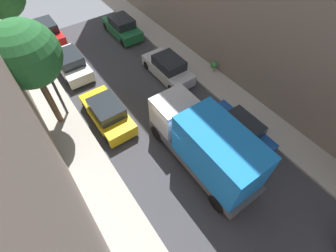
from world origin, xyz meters
name	(u,v)px	position (x,y,z in m)	size (l,w,h in m)	color
ground	(181,141)	(0.00, 0.00, 0.00)	(32.00, 32.00, 0.00)	#38383D
sidewalk_left	(102,187)	(-5.00, 0.00, 0.07)	(2.00, 44.00, 0.15)	#A8A399
sidewalk_right	(242,104)	(5.00, 0.00, 0.07)	(2.00, 44.00, 0.15)	#A8A399
parked_car_left_2	(107,113)	(-2.70, 3.75, 0.72)	(1.78, 4.20, 1.57)	gold
parked_car_left_3	(71,64)	(-2.70, 9.58, 0.72)	(1.78, 4.20, 1.57)	white
parked_car_left_4	(47,32)	(-2.70, 14.81, 0.72)	(1.78, 4.20, 1.57)	red
parked_car_right_2	(238,130)	(2.70, -1.70, 0.72)	(1.78, 4.20, 1.57)	#194799
parked_car_right_3	(168,68)	(2.70, 5.10, 0.72)	(1.78, 4.20, 1.57)	silver
parked_car_right_4	(122,27)	(2.70, 11.84, 0.72)	(1.78, 4.20, 1.57)	#1E6638
delivery_truck	(206,145)	(0.00, -1.85, 1.79)	(2.26, 6.60, 3.38)	#4C4C51
street_tree_0	(26,56)	(-5.15, 5.40, 4.79)	(3.22, 3.22, 6.29)	brown
potted_plant_1	(214,66)	(5.67, 3.58, 0.52)	(0.47, 0.47, 0.72)	#B2A899
lamp_post	(43,63)	(-4.60, 5.73, 3.92)	(0.44, 0.44, 5.77)	#333338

